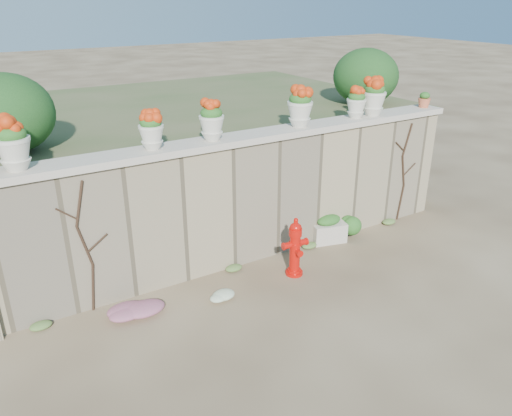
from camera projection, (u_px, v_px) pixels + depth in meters
ground at (317, 308)px, 7.01m from camera, size 80.00×80.00×0.00m
stone_wall at (251, 201)px, 8.04m from camera, size 8.00×0.40×2.00m
wall_cap at (251, 137)px, 7.62m from camera, size 8.10×0.52×0.10m
raised_fill at (174, 152)px, 10.55m from camera, size 9.00×6.00×2.00m
back_shrub_left at (6, 114)px, 6.84m from camera, size 1.30×1.30×1.10m
back_shrub_right at (366, 76)px, 9.99m from camera, size 1.30×1.30×1.10m
vine_left at (86, 246)px, 6.59m from camera, size 0.60×0.04×1.91m
vine_right at (404, 171)px, 9.41m from camera, size 0.60×0.04×1.91m
fire_hydrant at (295, 247)px, 7.67m from camera, size 0.41×0.29×0.96m
planter_box at (328, 229)px, 8.83m from camera, size 0.66×0.48×0.50m
green_shrub at (354, 222)px, 9.00m from camera, size 0.57×0.51×0.54m
magenta_clump at (137, 307)px, 6.82m from camera, size 0.83×0.55×0.22m
white_flowers at (218, 295)px, 7.15m from camera, size 0.46×0.37×0.17m
urn_pot_0 at (13, 144)px, 5.91m from camera, size 0.41×0.41×0.65m
urn_pot_1 at (151, 130)px, 6.75m from camera, size 0.34×0.34×0.54m
urn_pot_2 at (212, 121)px, 7.18m from camera, size 0.37×0.37×0.57m
urn_pot_3 at (300, 107)px, 7.92m from camera, size 0.41×0.41×0.64m
urn_pot_4 at (356, 103)px, 8.51m from camera, size 0.33×0.33×0.52m
urn_pot_5 at (374, 97)px, 8.67m from camera, size 0.42×0.42×0.66m
terracotta_pot at (424, 100)px, 9.37m from camera, size 0.23×0.23×0.28m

